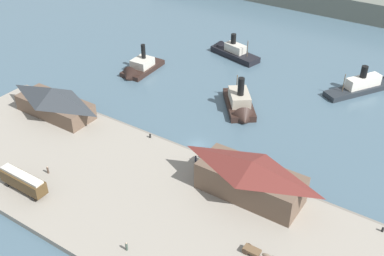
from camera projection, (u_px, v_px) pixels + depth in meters
name	position (u px, v px, depth m)	size (l,w,h in m)	color
ground_plane	(197.00, 145.00, 108.65)	(320.00, 320.00, 0.00)	#476070
quay_promenade	(137.00, 196.00, 93.02)	(110.00, 36.00, 1.20)	gray
seawall_edge	(189.00, 151.00, 105.87)	(110.00, 0.80, 1.00)	slate
ferry_shed_west_terminal	(54.00, 101.00, 115.68)	(20.49, 8.47, 7.43)	brown
ferry_shed_customs_shed	(251.00, 178.00, 90.23)	(20.97, 8.98, 8.15)	brown
street_tram	(23.00, 181.00, 92.31)	(10.96, 2.92, 4.04)	#4C381E
horse_cart	(257.00, 252.00, 78.91)	(5.82, 1.67, 1.87)	brown
pedestrian_at_waters_edge	(127.00, 247.00, 80.15)	(0.43, 0.43, 1.73)	#3D4C42
pedestrian_near_west_shed	(48.00, 170.00, 97.67)	(0.42, 0.42, 1.70)	#4C3D33
pedestrian_near_east_shed	(196.00, 158.00, 101.03)	(0.42, 0.42, 1.68)	#33384C
mooring_post_west	(383.00, 230.00, 83.93)	(0.44, 0.44, 0.90)	black
mooring_post_east	(150.00, 136.00, 108.75)	(0.44, 0.44, 0.90)	black
mooring_post_center_east	(202.00, 156.00, 102.15)	(0.44, 0.44, 0.90)	black
ferry_near_quay	(369.00, 85.00, 130.12)	(17.18, 23.55, 9.07)	#23282D
ferry_moored_west	(230.00, 51.00, 149.28)	(18.93, 9.32, 8.88)	black
ferry_approaching_west	(139.00, 69.00, 138.64)	(7.27, 15.66, 10.32)	black
ferry_moored_east	(240.00, 105.00, 120.28)	(15.10, 16.93, 11.22)	black
far_headland	(350.00, 0.00, 182.99)	(180.00, 24.00, 8.00)	#60665B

